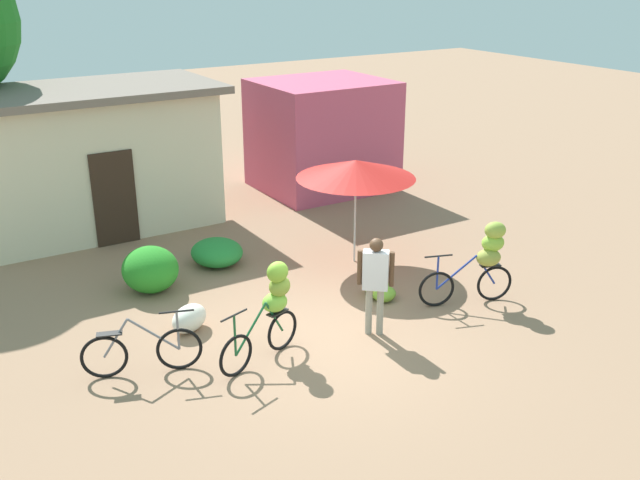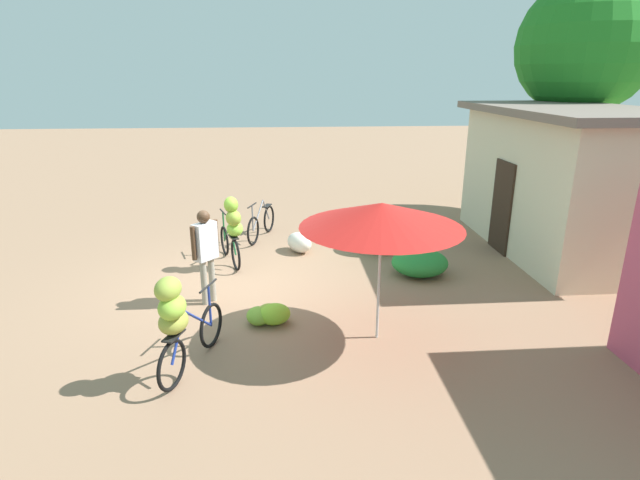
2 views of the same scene
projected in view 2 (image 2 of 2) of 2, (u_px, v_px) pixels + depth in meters
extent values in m
plane|color=#977257|center=(232.00, 284.00, 9.50)|extent=(60.00, 60.00, 0.00)
cube|color=beige|center=(563.00, 184.00, 10.97)|extent=(4.99, 2.62, 2.97)
cube|color=#72665B|center=(575.00, 111.00, 10.48)|extent=(5.49, 3.12, 0.16)
cube|color=#332319|center=(502.00, 207.00, 11.03)|extent=(0.90, 0.06, 2.00)
cylinder|color=brown|center=(569.00, 155.00, 13.43)|extent=(0.39, 0.39, 3.43)
sphere|color=#207621|center=(586.00, 46.00, 12.57)|extent=(3.40, 3.40, 3.40)
ellipsoid|color=#278724|center=(380.00, 232.00, 11.22)|extent=(1.01, 1.07, 0.83)
ellipsoid|color=#268636|center=(420.00, 263.00, 9.86)|extent=(1.01, 1.11, 0.51)
cylinder|color=beige|center=(379.00, 275.00, 7.25)|extent=(0.04, 0.04, 2.01)
cone|color=red|center=(382.00, 215.00, 6.97)|extent=(2.32, 2.32, 0.35)
torus|color=black|center=(253.00, 231.00, 11.58)|extent=(0.65, 0.27, 0.67)
torus|color=black|center=(269.00, 219.00, 12.55)|extent=(0.65, 0.27, 0.67)
cylinder|color=slate|center=(266.00, 210.00, 12.29)|extent=(0.39, 0.16, 0.59)
cylinder|color=slate|center=(258.00, 215.00, 11.81)|extent=(0.69, 0.26, 0.59)
cylinder|color=black|center=(252.00, 205.00, 11.39)|extent=(0.48, 0.19, 0.03)
cylinder|color=slate|center=(253.00, 218.00, 11.48)|extent=(0.04, 0.04, 0.61)
cube|color=black|center=(267.00, 206.00, 12.34)|extent=(0.39, 0.25, 0.02)
torus|color=black|center=(225.00, 241.00, 10.94)|extent=(0.63, 0.25, 0.64)
torus|color=black|center=(236.00, 255.00, 10.08)|extent=(0.63, 0.25, 0.64)
cylinder|color=#19592D|center=(233.00, 238.00, 10.14)|extent=(0.37, 0.16, 0.62)
cylinder|color=#19592D|center=(227.00, 232.00, 10.57)|extent=(0.65, 0.25, 0.62)
cylinder|color=black|center=(223.00, 212.00, 10.74)|extent=(0.48, 0.19, 0.03)
cylinder|color=#19592D|center=(224.00, 226.00, 10.84)|extent=(0.04, 0.04, 0.65)
cube|color=black|center=(234.00, 237.00, 10.05)|extent=(0.39, 0.25, 0.02)
ellipsoid|color=#86C63D|center=(235.00, 229.00, 10.03)|extent=(0.44, 0.36, 0.30)
ellipsoid|color=#86A335|center=(233.00, 218.00, 9.87)|extent=(0.45, 0.42, 0.32)
ellipsoid|color=#7DB331|center=(231.00, 205.00, 9.84)|extent=(0.39, 0.34, 0.32)
torus|color=black|center=(211.00, 325.00, 7.24)|extent=(0.63, 0.26, 0.65)
torus|color=black|center=(172.00, 365.00, 6.24)|extent=(0.63, 0.26, 0.65)
cylinder|color=navy|center=(178.00, 338.00, 6.33)|extent=(0.40, 0.17, 0.58)
cylinder|color=navy|center=(198.00, 319.00, 6.83)|extent=(0.70, 0.27, 0.59)
cylinder|color=black|center=(208.00, 286.00, 7.04)|extent=(0.48, 0.19, 0.03)
cylinder|color=navy|center=(210.00, 306.00, 7.14)|extent=(0.04, 0.04, 0.62)
cube|color=black|center=(174.00, 335.00, 6.23)|extent=(0.39, 0.25, 0.02)
ellipsoid|color=#969E3D|center=(173.00, 321.00, 6.24)|extent=(0.51, 0.45, 0.30)
ellipsoid|color=#90C23C|center=(172.00, 307.00, 6.07)|extent=(0.47, 0.40, 0.30)
ellipsoid|color=#96B040|center=(168.00, 289.00, 5.99)|extent=(0.46, 0.42, 0.30)
ellipsoid|color=#86C02C|center=(274.00, 314.00, 7.94)|extent=(0.54, 0.60, 0.32)
ellipsoid|color=#87A431|center=(269.00, 314.00, 7.98)|extent=(0.55, 0.52, 0.30)
ellipsoid|color=#76A931|center=(258.00, 316.00, 7.95)|extent=(0.51, 0.46, 0.26)
ellipsoid|color=silver|center=(299.00, 242.00, 11.15)|extent=(0.83, 0.74, 0.44)
cylinder|color=gray|center=(212.00, 279.00, 8.68)|extent=(0.11, 0.11, 0.80)
cylinder|color=gray|center=(204.00, 282.00, 8.54)|extent=(0.11, 0.11, 0.80)
cube|color=silver|center=(205.00, 241.00, 8.39)|extent=(0.43, 0.41, 0.63)
cylinder|color=#4C3321|center=(216.00, 236.00, 8.57)|extent=(0.08, 0.08, 0.57)
cylinder|color=#4C3321|center=(193.00, 243.00, 8.19)|extent=(0.08, 0.08, 0.57)
sphere|color=#4C3321|center=(203.00, 217.00, 8.26)|extent=(0.22, 0.22, 0.22)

